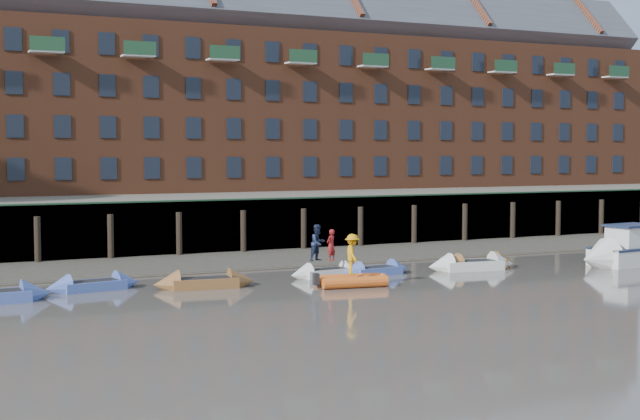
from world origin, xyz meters
TOP-DOWN VIEW (x-y plane):
  - ground at (0.00, 0.00)m, footprint 220.00×220.00m
  - foreshore at (0.00, 18.00)m, footprint 110.00×8.00m
  - mud_band at (0.00, 14.60)m, footprint 110.00×1.60m
  - river_wall at (-0.00, 22.38)m, footprint 110.00×1.23m
  - bank_terrace at (0.00, 36.00)m, footprint 110.00×28.00m
  - apartment_terrace at (-0.00, 36.99)m, footprint 80.60×15.56m
  - rowboat_1 at (-12.99, 10.97)m, footprint 4.44×1.92m
  - rowboat_2 at (-8.27, 9.56)m, footprint 4.74×1.90m
  - rowboat_3 at (-1.73, 10.41)m, footprint 4.09×1.51m
  - rowboat_4 at (0.82, 10.05)m, footprint 4.06×1.57m
  - rowboat_5 at (6.23, 9.58)m, footprint 5.02×2.03m
  - rowboat_6 at (6.72, 9.76)m, footprint 4.68×1.40m
  - rib_tender at (-1.85, 7.18)m, footprint 3.42×1.96m
  - motor_launch at (14.64, 7.64)m, footprint 7.03×2.98m
  - person_rower_a at (-1.51, 10.40)m, footprint 0.68×0.61m
  - person_rower_b at (-2.09, 10.67)m, footprint 1.07×0.96m
  - person_rib_crew at (-1.95, 7.18)m, footprint 0.97×1.34m

SIDE VIEW (x-z plane):
  - ground at x=0.00m, z-range 0.00..0.00m
  - foreshore at x=0.00m, z-range -0.25..0.25m
  - mud_band at x=0.00m, z-range -0.05..0.05m
  - rowboat_4 at x=0.82m, z-range -0.37..0.78m
  - rowboat_3 at x=-1.73m, z-range -0.37..0.79m
  - rowboat_1 at x=-12.99m, z-range -0.40..0.84m
  - rowboat_2 at x=-8.27m, z-range -0.43..0.91m
  - rowboat_6 at x=6.72m, z-range -0.44..0.92m
  - rowboat_5 at x=6.23m, z-range -0.46..0.96m
  - rib_tender at x=-1.85m, z-range -0.04..0.54m
  - motor_launch at x=14.64m, z-range -0.69..2.12m
  - person_rib_crew at x=-1.95m, z-range 0.54..2.41m
  - person_rower_a at x=-1.51m, z-range 0.78..2.35m
  - river_wall at x=0.00m, z-range -0.06..3.24m
  - bank_terrace at x=0.00m, z-range 0.00..3.20m
  - person_rower_b at x=-2.09m, z-range 0.78..2.59m
  - apartment_terrace at x=0.00m, z-range 2.34..23.31m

